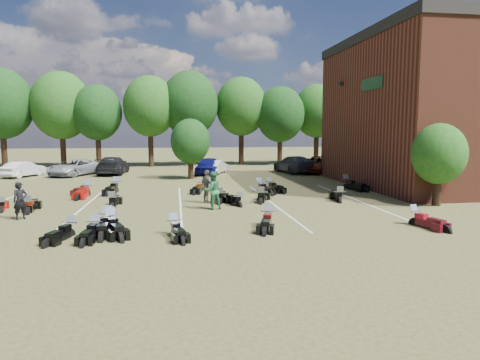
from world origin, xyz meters
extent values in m
plane|color=brown|center=(0.00, 0.00, 0.00)|extent=(160.00, 160.00, 0.00)
imported|color=silver|center=(-16.17, 19.21, 0.67)|extent=(2.88, 4.29, 1.34)
imported|color=#92949A|center=(-12.13, 19.70, 0.73)|extent=(4.32, 5.76, 1.45)
imported|color=black|center=(-8.87, 20.48, 0.80)|extent=(2.56, 5.65, 1.61)
imported|color=#0B0E53|center=(-0.32, 18.94, 0.78)|extent=(2.90, 4.88, 1.56)
imported|color=#9D9D98|center=(0.46, 19.57, 0.63)|extent=(2.63, 4.07, 1.27)
imported|color=#4F0F04|center=(10.09, 18.76, 0.78)|extent=(4.39, 6.17, 1.56)
imported|color=#36353A|center=(7.75, 19.29, 0.79)|extent=(3.13, 5.77, 1.59)
imported|color=black|center=(-10.13, 0.48, 0.85)|extent=(0.74, 0.70, 1.70)
imported|color=#296D3F|center=(-1.39, 1.68, 0.96)|extent=(1.11, 0.98, 1.92)
imported|color=#4F4B43|center=(-1.54, 3.63, 0.92)|extent=(0.90, 1.16, 1.84)
cube|color=black|center=(9.35, 12.00, 7.50)|extent=(0.30, 0.40, 0.30)
cube|color=black|center=(9.47, 7.00, 7.00)|extent=(0.06, 3.00, 0.80)
cylinder|color=black|center=(-21.00, 29.00, 2.04)|extent=(0.58, 0.58, 4.08)
ellipsoid|color=#1E4C19|center=(-21.00, 29.00, 6.33)|extent=(6.00, 6.00, 6.90)
cylinder|color=black|center=(-16.00, 29.00, 2.04)|extent=(0.58, 0.58, 4.08)
ellipsoid|color=#1E4C19|center=(-16.00, 29.00, 6.33)|extent=(6.00, 6.00, 6.90)
cylinder|color=black|center=(-11.00, 29.00, 2.04)|extent=(0.57, 0.58, 4.08)
ellipsoid|color=#1E4C19|center=(-11.00, 29.00, 6.33)|extent=(6.00, 6.00, 6.90)
cylinder|color=black|center=(-6.00, 29.00, 2.04)|extent=(0.57, 0.58, 4.08)
ellipsoid|color=#1E4C19|center=(-6.00, 29.00, 6.33)|extent=(6.00, 6.00, 6.90)
cylinder|color=black|center=(-1.00, 29.00, 2.04)|extent=(0.58, 0.58, 4.08)
ellipsoid|color=#1E4C19|center=(-1.00, 29.00, 6.33)|extent=(6.00, 6.00, 6.90)
cylinder|color=black|center=(4.00, 29.00, 2.04)|extent=(0.57, 0.58, 4.08)
ellipsoid|color=#1E4C19|center=(4.00, 29.00, 6.33)|extent=(6.00, 6.00, 6.90)
cylinder|color=black|center=(9.00, 29.00, 2.04)|extent=(0.57, 0.58, 4.08)
ellipsoid|color=#1E4C19|center=(9.00, 29.00, 6.33)|extent=(6.00, 6.00, 6.90)
cylinder|color=black|center=(14.00, 29.00, 2.04)|extent=(0.57, 0.58, 4.08)
ellipsoid|color=#1E4C19|center=(14.00, 29.00, 6.33)|extent=(6.00, 6.00, 6.90)
cylinder|color=black|center=(19.00, 29.00, 2.04)|extent=(0.58, 0.58, 4.08)
ellipsoid|color=#1E4C19|center=(19.00, 29.00, 6.33)|extent=(6.00, 6.00, 6.90)
cylinder|color=black|center=(24.00, 29.00, 2.04)|extent=(0.58, 0.58, 4.08)
ellipsoid|color=#1E4C19|center=(24.00, 29.00, 6.33)|extent=(6.00, 6.00, 6.90)
cylinder|color=black|center=(10.50, 1.00, 0.85)|extent=(0.24, 0.24, 1.71)
sphere|color=#1E4C19|center=(10.50, 1.00, 2.76)|extent=(2.80, 2.80, 2.80)
cylinder|color=black|center=(-2.00, 15.50, 0.95)|extent=(0.24, 0.24, 1.90)
sphere|color=#1E4C19|center=(-2.00, 15.50, 3.10)|extent=(3.20, 3.20, 3.20)
cube|color=silver|center=(-8.00, 3.00, 0.01)|extent=(0.10, 14.00, 0.01)
cube|color=silver|center=(-3.00, 3.00, 0.01)|extent=(0.10, 14.00, 0.01)
cube|color=silver|center=(2.00, 3.00, 0.01)|extent=(0.10, 14.00, 0.01)
cube|color=silver|center=(7.00, 3.00, 0.01)|extent=(0.10, 14.00, 0.01)
camera|label=1|loc=(-3.21, -19.65, 3.99)|focal=32.00mm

